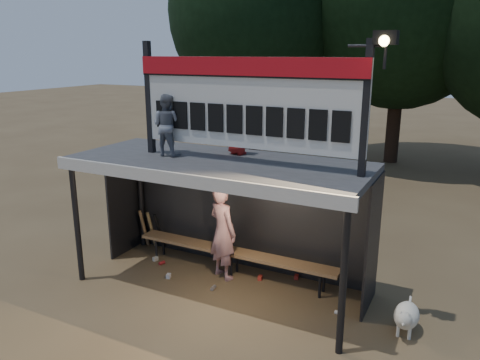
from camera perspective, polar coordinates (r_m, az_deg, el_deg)
name	(u,v)px	position (r m, az deg, el deg)	size (l,w,h in m)	color
ground	(220,287)	(8.55, -2.47, -12.85)	(80.00, 80.00, 0.00)	brown
player	(223,232)	(8.54, -2.11, -6.30)	(0.65, 0.43, 1.78)	silver
child_a	(167,125)	(8.05, -8.95, 6.62)	(0.51, 0.40, 1.05)	slate
child_b	(238,129)	(8.07, -0.30, 6.21)	(0.43, 0.28, 0.88)	#A41C19
dugout_shelter	(226,184)	(8.06, -1.77, -0.46)	(5.10, 2.08, 2.32)	#3A3A3C
scoreboard_assembly	(249,100)	(7.31, 1.07, 9.72)	(4.10, 0.27, 1.99)	black
bench	(234,253)	(8.80, -0.73, -8.86)	(4.00, 0.35, 0.48)	#997148
tree_left	(256,10)	(18.32, 1.95, 19.98)	(6.46, 6.46, 9.27)	#302015
dog	(406,316)	(7.59, 19.61, -15.36)	(0.36, 0.81, 0.49)	white
bats	(152,229)	(10.07, -10.72, -5.94)	(0.48, 0.32, 0.84)	olive
litter	(224,278)	(8.77, -1.99, -11.81)	(3.93, 1.15, 0.08)	red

